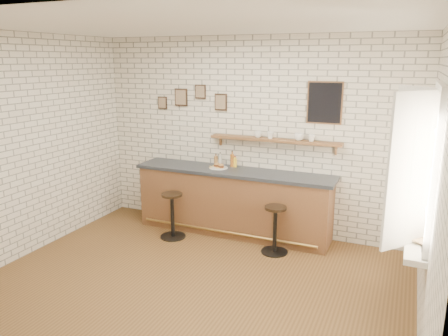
{
  "coord_description": "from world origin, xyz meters",
  "views": [
    {
      "loc": [
        2.25,
        -4.26,
        2.64
      ],
      "look_at": [
        0.02,
        0.9,
        1.24
      ],
      "focal_mm": 35.0,
      "sensor_mm": 36.0,
      "label": 1
    }
  ],
  "objects": [
    {
      "name": "sandwich_plate",
      "position": [
        -0.43,
        1.72,
        1.02
      ],
      "size": [
        0.28,
        0.28,
        0.01
      ],
      "primitive_type": "cylinder",
      "color": "white",
      "rests_on": "bar_counter"
    },
    {
      "name": "bitters_bottle_white",
      "position": [
        -0.47,
        1.89,
        1.09
      ],
      "size": [
        0.05,
        0.05,
        0.21
      ],
      "color": "beige",
      "rests_on": "bar_counter"
    },
    {
      "name": "shelf_cup_d",
      "position": [
        0.95,
        1.9,
        1.55
      ],
      "size": [
        0.1,
        0.1,
        0.09
      ],
      "primitive_type": "imported",
      "rotation": [
        0.0,
        0.0,
        -0.01
      ],
      "color": "white",
      "rests_on": "wall_shelf"
    },
    {
      "name": "potato_chips",
      "position": [
        -0.45,
        1.72,
        1.02
      ],
      "size": [
        0.27,
        0.2,
        0.0
      ],
      "color": "#E9B852",
      "rests_on": "sandwich_plate"
    },
    {
      "name": "window_sill",
      "position": [
        2.4,
        0.3,
        0.9
      ],
      "size": [
        0.2,
        1.35,
        0.06
      ],
      "color": "white",
      "rests_on": "ground"
    },
    {
      "name": "ground",
      "position": [
        0.0,
        0.0,
        0.0
      ],
      "size": [
        5.0,
        5.0,
        0.0
      ],
      "primitive_type": "plane",
      "color": "brown",
      "rests_on": "ground"
    },
    {
      "name": "ciabatta_sandwich",
      "position": [
        -0.42,
        1.72,
        1.05
      ],
      "size": [
        0.2,
        0.14,
        0.06
      ],
      "color": "tan",
      "rests_on": "sandwich_plate"
    },
    {
      "name": "bar_stool_left",
      "position": [
        -0.94,
        1.15,
        0.37
      ],
      "size": [
        0.39,
        0.39,
        0.7
      ],
      "color": "black",
      "rests_on": "ground"
    },
    {
      "name": "back_wall_decor",
      "position": [
        0.23,
        1.98,
        2.05
      ],
      "size": [
        2.96,
        0.02,
        0.56
      ],
      "color": "black",
      "rests_on": "ground"
    },
    {
      "name": "shelf_cup_a",
      "position": [
        0.15,
        1.9,
        1.55
      ],
      "size": [
        0.16,
        0.16,
        0.09
      ],
      "primitive_type": "imported",
      "rotation": [
        0.0,
        0.0,
        0.54
      ],
      "color": "white",
      "rests_on": "wall_shelf"
    },
    {
      "name": "book_upper",
      "position": [
        2.38,
        0.15,
        0.96
      ],
      "size": [
        0.27,
        0.29,
        0.02
      ],
      "primitive_type": "imported",
      "rotation": [
        0.0,
        0.0,
        -0.57
      ],
      "color": "tan",
      "rests_on": "book_lower"
    },
    {
      "name": "bar_stool_right",
      "position": [
        0.65,
        1.24,
        0.36
      ],
      "size": [
        0.38,
        0.38,
        0.68
      ],
      "color": "black",
      "rests_on": "ground"
    },
    {
      "name": "shelf_cup_c",
      "position": [
        0.77,
        1.9,
        1.55
      ],
      "size": [
        0.17,
        0.17,
        0.11
      ],
      "primitive_type": "imported",
      "rotation": [
        0.0,
        0.0,
        1.24
      ],
      "color": "white",
      "rests_on": "wall_shelf"
    },
    {
      "name": "book_lower",
      "position": [
        2.38,
        0.17,
        0.94
      ],
      "size": [
        0.22,
        0.25,
        0.02
      ],
      "primitive_type": "imported",
      "rotation": [
        0.0,
        0.0,
        0.4
      ],
      "color": "tan",
      "rests_on": "window_sill"
    },
    {
      "name": "wall_shelf",
      "position": [
        0.4,
        1.9,
        1.48
      ],
      "size": [
        2.0,
        0.18,
        0.18
      ],
      "color": "brown",
      "rests_on": "ground"
    },
    {
      "name": "bar_counter",
      "position": [
        -0.17,
        1.7,
        0.51
      ],
      "size": [
        3.1,
        0.65,
        1.01
      ],
      "color": "brown",
      "rests_on": "ground"
    },
    {
      "name": "bitters_bottle_amber",
      "position": [
        -0.27,
        1.89,
        1.11
      ],
      "size": [
        0.06,
        0.06,
        0.25
      ],
      "color": "#975318",
      "rests_on": "bar_counter"
    },
    {
      "name": "casement_window",
      "position": [
        2.36,
        0.3,
        1.65
      ],
      "size": [
        0.4,
        1.3,
        1.56
      ],
      "color": "white",
      "rests_on": "ground"
    },
    {
      "name": "bitters_bottle_brown",
      "position": [
        -0.55,
        1.89,
        1.09
      ],
      "size": [
        0.06,
        0.06,
        0.19
      ],
      "color": "brown",
      "rests_on": "bar_counter"
    },
    {
      "name": "condiment_bottle_yellow",
      "position": [
        -0.22,
        1.89,
        1.08
      ],
      "size": [
        0.05,
        0.05,
        0.17
      ],
      "color": "yellow",
      "rests_on": "bar_counter"
    },
    {
      "name": "shelf_cup_b",
      "position": [
        0.34,
        1.9,
        1.55
      ],
      "size": [
        0.15,
        0.15,
        0.1
      ],
      "primitive_type": "imported",
      "rotation": [
        0.0,
        0.0,
        0.98
      ],
      "color": "white",
      "rests_on": "wall_shelf"
    }
  ]
}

